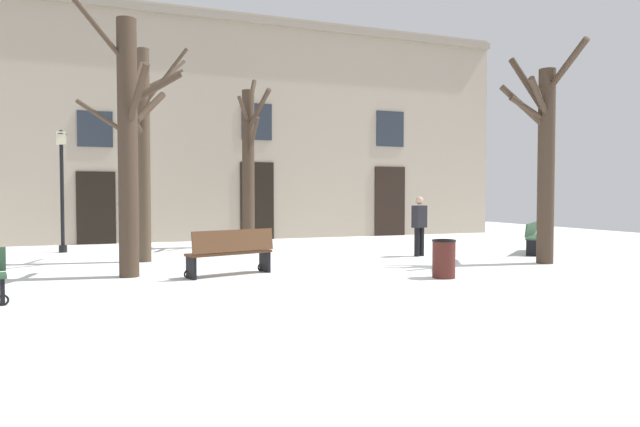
# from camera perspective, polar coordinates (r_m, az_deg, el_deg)

# --- Properties ---
(ground_plane) EXTENTS (32.05, 32.05, 0.00)m
(ground_plane) POSITION_cam_1_polar(r_m,az_deg,el_deg) (12.06, 2.80, -5.79)
(ground_plane) COLOR white
(building_facade) EXTENTS (20.03, 0.60, 8.08)m
(building_facade) POSITION_cam_1_polar(r_m,az_deg,el_deg) (20.27, -6.90, 8.95)
(building_facade) COLOR tan
(building_facade) RESTS_ON ground
(tree_center) EXTENTS (2.30, 2.17, 5.04)m
(tree_center) POSITION_cam_1_polar(r_m,az_deg,el_deg) (14.01, 22.31, 5.84)
(tree_center) COLOR #423326
(tree_center) RESTS_ON ground
(tree_left_of_center) EXTENTS (2.11, 2.30, 5.35)m
(tree_left_of_center) POSITION_cam_1_polar(r_m,az_deg,el_deg) (11.53, -19.22, 7.11)
(tree_left_of_center) COLOR #423326
(tree_left_of_center) RESTS_ON ground
(tree_near_facade) EXTENTS (2.65, 1.79, 5.24)m
(tree_near_facade) POSITION_cam_1_polar(r_m,az_deg,el_deg) (13.99, -17.87, 6.74)
(tree_near_facade) COLOR #4C3D2D
(tree_near_facade) RESTS_ON ground
(tree_right_of_center) EXTENTS (1.10, 2.40, 5.41)m
(tree_right_of_center) POSITION_cam_1_polar(r_m,az_deg,el_deg) (17.21, -7.40, 5.38)
(tree_right_of_center) COLOR #423326
(tree_right_of_center) RESTS_ON ground
(streetlamp) EXTENTS (0.30, 0.30, 3.45)m
(streetlamp) POSITION_cam_1_polar(r_m,az_deg,el_deg) (17.01, -25.24, 3.47)
(streetlamp) COLOR black
(streetlamp) RESTS_ON ground
(litter_bin) EXTENTS (0.47, 0.47, 0.75)m
(litter_bin) POSITION_cam_1_polar(r_m,az_deg,el_deg) (11.03, 12.74, -4.59)
(litter_bin) COLOR #4C1E19
(litter_bin) RESTS_ON ground
(bench_near_center_tree) EXTENTS (1.84, 0.92, 0.94)m
(bench_near_center_tree) POSITION_cam_1_polar(r_m,az_deg,el_deg) (11.18, -9.23, -3.93)
(bench_near_center_tree) COLOR #51331E
(bench_near_center_tree) RESTS_ON ground
(bench_back_to_back_right) EXTENTS (1.69, 1.53, 0.85)m
(bench_back_to_back_right) POSITION_cam_1_polar(r_m,az_deg,el_deg) (16.41, 21.52, -2.25)
(bench_back_to_back_right) COLOR #2D4C33
(bench_back_to_back_right) RESTS_ON ground
(person_by_shop_door) EXTENTS (0.43, 0.33, 1.58)m
(person_by_shop_door) POSITION_cam_1_polar(r_m,az_deg,el_deg) (14.71, 10.28, -1.03)
(person_by_shop_door) COLOR black
(person_by_shop_door) RESTS_ON ground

